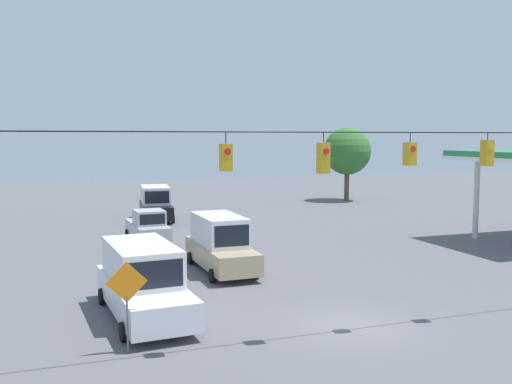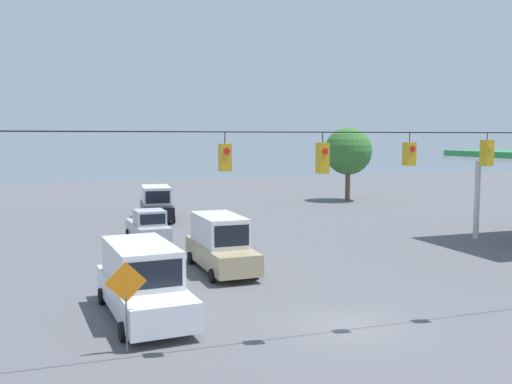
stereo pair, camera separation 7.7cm
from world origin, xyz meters
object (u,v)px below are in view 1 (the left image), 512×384
at_px(traffic_cone_nearest, 148,316).
at_px(work_zone_sign, 127,289).
at_px(box_truck_black_withflow_deep, 156,203).
at_px(box_truck_white_parked_shoulder, 143,280).
at_px(traffic_cone_third, 135,281).
at_px(box_truck_tan_withflow_mid, 220,243).
at_px(overhead_signal_span, 368,193).
at_px(tree_horizon_right, 347,151).
at_px(pickup_truck_silver_withflow_far, 148,227).
at_px(traffic_cone_second, 137,295).

distance_m(traffic_cone_nearest, work_zone_sign, 3.04).
xyz_separation_m(box_truck_black_withflow_deep, traffic_cone_nearest, (4.64, 25.60, -0.99)).
relative_size(box_truck_white_parked_shoulder, traffic_cone_third, 10.51).
bearing_deg(box_truck_tan_withflow_mid, overhead_signal_span, 100.74).
bearing_deg(traffic_cone_third, work_zone_sign, 80.63).
bearing_deg(box_truck_black_withflow_deep, tree_horizon_right, -161.12).
bearing_deg(tree_horizon_right, box_truck_tan_withflow_mid, 50.69).
distance_m(box_truck_tan_withflow_mid, pickup_truck_silver_withflow_far, 8.94).
xyz_separation_m(traffic_cone_third, work_zone_sign, (1.23, 7.47, 1.65)).
bearing_deg(pickup_truck_silver_withflow_far, box_truck_black_withflow_deep, -102.41).
relative_size(overhead_signal_span, pickup_truck_silver_withflow_far, 4.45).
bearing_deg(traffic_cone_third, traffic_cone_second, 84.01).
height_order(box_truck_white_parked_shoulder, traffic_cone_nearest, box_truck_white_parked_shoulder).
height_order(box_truck_tan_withflow_mid, traffic_cone_third, box_truck_tan_withflow_mid).
relative_size(traffic_cone_nearest, traffic_cone_second, 1.00).
xyz_separation_m(overhead_signal_span, work_zone_sign, (7.67, -1.04, -2.78)).
xyz_separation_m(pickup_truck_silver_withflow_far, tree_horizon_right, (-23.27, -17.04, 4.14)).
bearing_deg(traffic_cone_second, traffic_cone_third, -95.99).
bearing_deg(pickup_truck_silver_withflow_far, box_truck_white_parked_shoulder, 80.43).
distance_m(box_truck_black_withflow_deep, traffic_cone_second, 23.21).
height_order(pickup_truck_silver_withflow_far, traffic_cone_nearest, pickup_truck_silver_withflow_far).
height_order(box_truck_white_parked_shoulder, work_zone_sign, work_zone_sign).
distance_m(traffic_cone_second, tree_horizon_right, 39.77).
bearing_deg(pickup_truck_silver_withflow_far, traffic_cone_third, 78.22).
xyz_separation_m(overhead_signal_span, traffic_cone_second, (6.67, -6.27, -4.43)).
xyz_separation_m(overhead_signal_span, traffic_cone_nearest, (6.69, -3.39, -4.43)).
xyz_separation_m(box_truck_tan_withflow_mid, work_zone_sign, (5.68, 9.48, 0.63)).
xyz_separation_m(pickup_truck_silver_withflow_far, work_zone_sign, (3.46, 18.13, 1.01)).
bearing_deg(work_zone_sign, tree_horizon_right, -127.22).
distance_m(pickup_truck_silver_withflow_far, tree_horizon_right, 29.14).
xyz_separation_m(pickup_truck_silver_withflow_far, traffic_cone_third, (2.22, 10.66, -0.64)).
bearing_deg(box_truck_black_withflow_deep, pickup_truck_silver_withflow_far, 77.59).
relative_size(box_truck_tan_withflow_mid, tree_horizon_right, 0.82).
distance_m(overhead_signal_span, work_zone_sign, 8.22).
distance_m(box_truck_tan_withflow_mid, work_zone_sign, 11.06).
height_order(box_truck_black_withflow_deep, traffic_cone_second, box_truck_black_withflow_deep).
bearing_deg(traffic_cone_nearest, pickup_truck_silver_withflow_far, -98.93).
relative_size(box_truck_tan_withflow_mid, pickup_truck_silver_withflow_far, 1.17).
relative_size(traffic_cone_second, tree_horizon_right, 0.09).
height_order(box_truck_black_withflow_deep, tree_horizon_right, tree_horizon_right).
bearing_deg(pickup_truck_silver_withflow_far, box_truck_tan_withflow_mid, 104.39).
bearing_deg(work_zone_sign, pickup_truck_silver_withflow_far, -100.79).
height_order(traffic_cone_nearest, work_zone_sign, work_zone_sign).
xyz_separation_m(box_truck_tan_withflow_mid, tree_horizon_right, (-21.05, -25.70, 3.76)).
relative_size(box_truck_tan_withflow_mid, traffic_cone_nearest, 9.33).
height_order(overhead_signal_span, box_truck_tan_withflow_mid, overhead_signal_span).
height_order(overhead_signal_span, traffic_cone_nearest, overhead_signal_span).
bearing_deg(traffic_cone_nearest, box_truck_black_withflow_deep, -100.28).
relative_size(box_truck_black_withflow_deep, work_zone_sign, 2.30).
relative_size(pickup_truck_silver_withflow_far, traffic_cone_nearest, 8.00).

